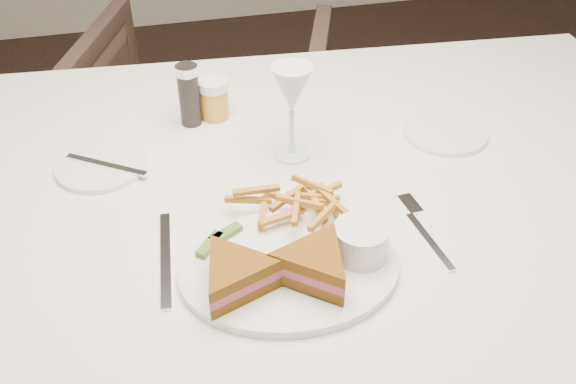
{
  "coord_description": "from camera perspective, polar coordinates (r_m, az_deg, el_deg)",
  "views": [
    {
      "loc": [
        -0.3,
        -0.9,
        1.41
      ],
      "look_at": [
        -0.11,
        -0.14,
        0.8
      ],
      "focal_mm": 40.0,
      "sensor_mm": 36.0,
      "label": 1
    }
  ],
  "objects": [
    {
      "name": "chair_far",
      "position": [
        1.98,
        -7.27,
        5.52
      ],
      "size": [
        0.9,
        0.87,
        0.73
      ],
      "primitive_type": "imported",
      "rotation": [
        0.0,
        0.0,
        2.79
      ],
      "color": "#402F27",
      "rests_on": "ground"
    },
    {
      "name": "table",
      "position": [
        1.33,
        -0.54,
        -13.36
      ],
      "size": [
        1.7,
        1.21,
        0.75
      ],
      "primitive_type": "cube",
      "rotation": [
        0.0,
        0.0,
        -0.08
      ],
      "color": "white",
      "rests_on": "ground"
    },
    {
      "name": "table_setting",
      "position": [
        0.99,
        -0.58,
        -1.03
      ],
      "size": [
        0.8,
        0.64,
        0.18
      ],
      "color": "white",
      "rests_on": "table"
    }
  ]
}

